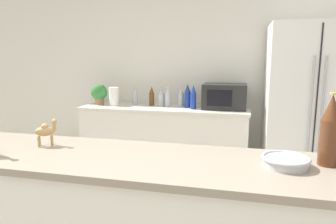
{
  "coord_description": "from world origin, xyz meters",
  "views": [
    {
      "loc": [
        0.54,
        -0.99,
        1.47
      ],
      "look_at": [
        -0.03,
        1.38,
        1.04
      ],
      "focal_mm": 32.0,
      "sensor_mm": 36.0,
      "label": 1
    }
  ],
  "objects_px": {
    "back_bottle_0": "(135,96)",
    "fruit_bowl": "(285,161)",
    "back_bottle_6": "(193,97)",
    "wine_bottle": "(330,131)",
    "microwave": "(224,96)",
    "back_bottle_4": "(188,96)",
    "back_bottle_3": "(152,96)",
    "potted_plant": "(99,93)",
    "back_bottle_5": "(161,97)",
    "back_bottle_2": "(181,97)",
    "camel_figurine_second": "(46,131)",
    "refrigerator": "(307,114)",
    "paper_towel_roll": "(114,96)",
    "back_bottle_1": "(168,96)"
  },
  "relations": [
    {
      "from": "back_bottle_4",
      "to": "camel_figurine_second",
      "type": "relative_size",
      "value": 1.84
    },
    {
      "from": "refrigerator",
      "to": "back_bottle_3",
      "type": "distance_m",
      "value": 1.74
    },
    {
      "from": "back_bottle_6",
      "to": "fruit_bowl",
      "type": "xyz_separation_m",
      "value": [
        0.72,
        -1.9,
        -0.05
      ]
    },
    {
      "from": "back_bottle_2",
      "to": "camel_figurine_second",
      "type": "distance_m",
      "value": 2.06
    },
    {
      "from": "back_bottle_4",
      "to": "camel_figurine_second",
      "type": "distance_m",
      "value": 2.02
    },
    {
      "from": "refrigerator",
      "to": "camel_figurine_second",
      "type": "relative_size",
      "value": 12.07
    },
    {
      "from": "fruit_bowl",
      "to": "camel_figurine_second",
      "type": "relative_size",
      "value": 1.42
    },
    {
      "from": "refrigerator",
      "to": "back_bottle_0",
      "type": "height_order",
      "value": "refrigerator"
    },
    {
      "from": "microwave",
      "to": "back_bottle_1",
      "type": "bearing_deg",
      "value": 179.99
    },
    {
      "from": "paper_towel_roll",
      "to": "back_bottle_3",
      "type": "distance_m",
      "value": 0.45
    },
    {
      "from": "camel_figurine_second",
      "to": "fruit_bowl",
      "type": "bearing_deg",
      "value": -1.94
    },
    {
      "from": "back_bottle_3",
      "to": "potted_plant",
      "type": "bearing_deg",
      "value": -173.69
    },
    {
      "from": "back_bottle_1",
      "to": "back_bottle_3",
      "type": "bearing_deg",
      "value": 167.97
    },
    {
      "from": "camel_figurine_second",
      "to": "back_bottle_0",
      "type": "bearing_deg",
      "value": 95.52
    },
    {
      "from": "refrigerator",
      "to": "back_bottle_4",
      "type": "height_order",
      "value": "refrigerator"
    },
    {
      "from": "back_bottle_2",
      "to": "wine_bottle",
      "type": "relative_size",
      "value": 0.71
    },
    {
      "from": "paper_towel_roll",
      "to": "back_bottle_0",
      "type": "height_order",
      "value": "back_bottle_0"
    },
    {
      "from": "paper_towel_roll",
      "to": "back_bottle_3",
      "type": "bearing_deg",
      "value": 15.21
    },
    {
      "from": "back_bottle_1",
      "to": "back_bottle_3",
      "type": "relative_size",
      "value": 1.11
    },
    {
      "from": "paper_towel_roll",
      "to": "back_bottle_0",
      "type": "bearing_deg",
      "value": 32.66
    },
    {
      "from": "potted_plant",
      "to": "back_bottle_3",
      "type": "xyz_separation_m",
      "value": [
        0.65,
        0.07,
        -0.03
      ]
    },
    {
      "from": "back_bottle_6",
      "to": "wine_bottle",
      "type": "distance_m",
      "value": 2.05
    },
    {
      "from": "back_bottle_3",
      "to": "back_bottle_4",
      "type": "relative_size",
      "value": 0.85
    },
    {
      "from": "microwave",
      "to": "back_bottle_2",
      "type": "distance_m",
      "value": 0.52
    },
    {
      "from": "wine_bottle",
      "to": "camel_figurine_second",
      "type": "distance_m",
      "value": 1.46
    },
    {
      "from": "refrigerator",
      "to": "back_bottle_3",
      "type": "bearing_deg",
      "value": 175.57
    },
    {
      "from": "microwave",
      "to": "back_bottle_1",
      "type": "height_order",
      "value": "microwave"
    },
    {
      "from": "paper_towel_roll",
      "to": "microwave",
      "type": "distance_m",
      "value": 1.31
    },
    {
      "from": "back_bottle_5",
      "to": "camel_figurine_second",
      "type": "bearing_deg",
      "value": -94.13
    },
    {
      "from": "back_bottle_0",
      "to": "fruit_bowl",
      "type": "relative_size",
      "value": 1.06
    },
    {
      "from": "refrigerator",
      "to": "back_bottle_0",
      "type": "relative_size",
      "value": 7.99
    },
    {
      "from": "microwave",
      "to": "back_bottle_4",
      "type": "bearing_deg",
      "value": -179.49
    },
    {
      "from": "back_bottle_6",
      "to": "paper_towel_roll",
      "type": "bearing_deg",
      "value": 177.78
    },
    {
      "from": "back_bottle_5",
      "to": "back_bottle_6",
      "type": "distance_m",
      "value": 0.44
    },
    {
      "from": "back_bottle_4",
      "to": "back_bottle_0",
      "type": "bearing_deg",
      "value": 174.09
    },
    {
      "from": "refrigerator",
      "to": "camel_figurine_second",
      "type": "bearing_deg",
      "value": -132.89
    },
    {
      "from": "potted_plant",
      "to": "back_bottle_0",
      "type": "distance_m",
      "value": 0.44
    },
    {
      "from": "back_bottle_3",
      "to": "camel_figurine_second",
      "type": "bearing_deg",
      "value": -90.67
    },
    {
      "from": "refrigerator",
      "to": "back_bottle_6",
      "type": "height_order",
      "value": "refrigerator"
    },
    {
      "from": "back_bottle_6",
      "to": "wine_bottle",
      "type": "height_order",
      "value": "wine_bottle"
    },
    {
      "from": "back_bottle_0",
      "to": "back_bottle_2",
      "type": "bearing_deg",
      "value": -1.14
    },
    {
      "from": "back_bottle_5",
      "to": "camel_figurine_second",
      "type": "distance_m",
      "value": 2.02
    },
    {
      "from": "potted_plant",
      "to": "back_bottle_5",
      "type": "xyz_separation_m",
      "value": [
        0.78,
        0.07,
        -0.03
      ]
    },
    {
      "from": "back_bottle_5",
      "to": "fruit_bowl",
      "type": "distance_m",
      "value": 2.34
    },
    {
      "from": "potted_plant",
      "to": "wine_bottle",
      "type": "height_order",
      "value": "wine_bottle"
    },
    {
      "from": "camel_figurine_second",
      "to": "back_bottle_6",
      "type": "bearing_deg",
      "value": 73.38
    },
    {
      "from": "back_bottle_0",
      "to": "camel_figurine_second",
      "type": "bearing_deg",
      "value": -84.48
    },
    {
      "from": "microwave",
      "to": "wine_bottle",
      "type": "relative_size",
      "value": 1.42
    },
    {
      "from": "paper_towel_roll",
      "to": "wine_bottle",
      "type": "height_order",
      "value": "wine_bottle"
    },
    {
      "from": "paper_towel_roll",
      "to": "back_bottle_5",
      "type": "relative_size",
      "value": 0.97
    }
  ]
}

